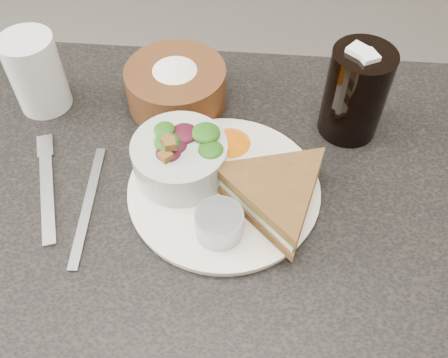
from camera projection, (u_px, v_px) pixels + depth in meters
dining_table at (201, 315)px, 0.99m from camera, size 1.00×0.70×0.75m
dinner_plate at (224, 190)px, 0.71m from camera, size 0.27×0.27×0.01m
sandwich at (276, 193)px, 0.67m from camera, size 0.26×0.26×0.05m
salad_bowl at (180, 154)px, 0.69m from camera, size 0.18×0.18×0.08m
dressing_ramekin at (219, 224)px, 0.64m from camera, size 0.07×0.07×0.04m
orange_wedge at (230, 137)px, 0.74m from camera, size 0.08×0.08×0.03m
fork at (47, 192)px, 0.71m from camera, size 0.08×0.18×0.00m
knife at (88, 205)px, 0.70m from camera, size 0.03×0.21×0.00m
bread_basket at (176, 81)px, 0.79m from camera, size 0.19×0.19×0.09m
cola_glass at (356, 90)px, 0.73m from camera, size 0.10×0.10×0.16m
water_glass at (36, 73)px, 0.78m from camera, size 0.10×0.10×0.13m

